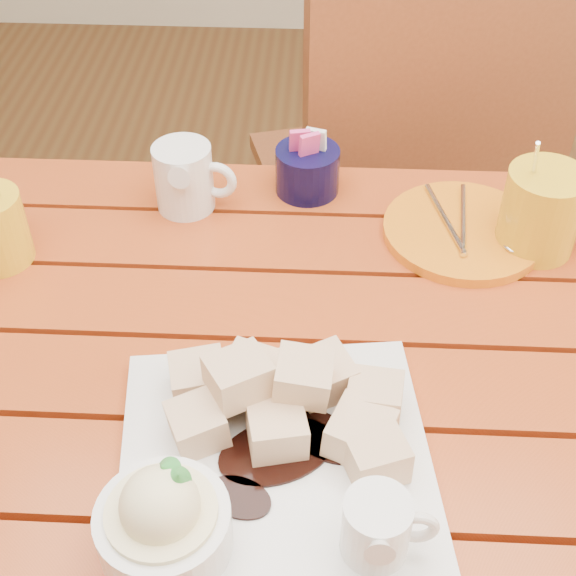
# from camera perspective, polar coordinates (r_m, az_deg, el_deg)

# --- Properties ---
(table) EXTENTS (1.20, 0.79, 0.75)m
(table) POSITION_cam_1_polar(r_m,az_deg,el_deg) (0.92, -0.72, -10.99)
(table) COLOR #953613
(table) RESTS_ON ground
(dessert_plate) EXTENTS (0.32, 0.32, 0.11)m
(dessert_plate) POSITION_cam_1_polar(r_m,az_deg,el_deg) (0.73, -2.29, -12.51)
(dessert_plate) COLOR white
(dessert_plate) RESTS_ON table
(coffee_mug_right) EXTENTS (0.13, 0.09, 0.16)m
(coffee_mug_right) POSITION_cam_1_polar(r_m,az_deg,el_deg) (1.01, 17.74, 5.31)
(coffee_mug_right) COLOR gold
(coffee_mug_right) RESTS_ON table
(cream_pitcher) EXTENTS (0.11, 0.09, 0.09)m
(cream_pitcher) POSITION_cam_1_polar(r_m,az_deg,el_deg) (1.04, -7.30, 7.88)
(cream_pitcher) COLOR white
(cream_pitcher) RESTS_ON table
(sugar_caddy) EXTENTS (0.08, 0.08, 0.09)m
(sugar_caddy) POSITION_cam_1_polar(r_m,az_deg,el_deg) (1.07, 1.39, 8.45)
(sugar_caddy) COLOR black
(sugar_caddy) RESTS_ON table
(orange_saucer) EXTENTS (0.20, 0.20, 0.02)m
(orange_saucer) POSITION_cam_1_polar(r_m,az_deg,el_deg) (1.03, 12.43, 3.96)
(orange_saucer) COLOR orange
(orange_saucer) RESTS_ON table
(chair_far) EXTENTS (0.57, 0.57, 0.96)m
(chair_far) POSITION_cam_1_polar(r_m,az_deg,el_deg) (1.49, 8.44, 7.50)
(chair_far) COLOR brown
(chair_far) RESTS_ON ground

